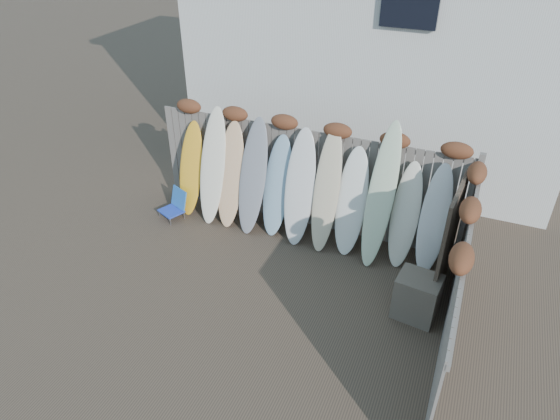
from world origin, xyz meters
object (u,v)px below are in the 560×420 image
at_px(beach_chair, 175,205).
at_px(surfboard_0, 191,169).
at_px(wooden_crate, 417,297).
at_px(lattice_panel, 448,242).

xyz_separation_m(beach_chair, surfboard_0, (0.20, 0.40, 0.66)).
height_order(beach_chair, wooden_crate, wooden_crate).
relative_size(beach_chair, surfboard_0, 0.31).
bearing_deg(beach_chair, surfboard_0, 63.69).
bearing_deg(beach_chair, wooden_crate, -10.81).
distance_m(lattice_panel, surfboard_0, 5.10).
xyz_separation_m(lattice_panel, surfboard_0, (-5.05, 0.67, -0.09)).
bearing_deg(lattice_panel, beach_chair, -177.66).
distance_m(wooden_crate, surfboard_0, 5.00).
bearing_deg(lattice_panel, surfboard_0, 177.70).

